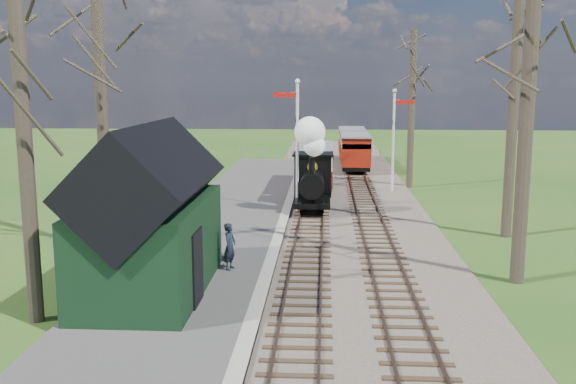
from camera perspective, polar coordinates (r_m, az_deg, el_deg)
name	(u,v)px	position (r m, az deg, el deg)	size (l,w,h in m)	color
ground	(297,360)	(14.65, 0.76, -14.74)	(140.00, 140.00, 0.00)	#25541A
distant_hills	(331,262)	(80.83, 3.82, -6.27)	(114.40, 48.00, 22.02)	#385B23
ballast_bed	(338,191)	(35.84, 4.44, 0.05)	(8.00, 60.00, 0.10)	brown
track_near	(314,190)	(35.83, 2.36, 0.14)	(1.60, 60.00, 0.15)	brown
track_far	(361,191)	(35.88, 6.52, 0.10)	(1.60, 60.00, 0.15)	brown
platform	(231,220)	(28.27, -5.05, -2.49)	(5.00, 44.00, 0.20)	#474442
coping_strip	(284,220)	(28.02, -0.39, -2.55)	(0.40, 44.00, 0.21)	#B2AD9E
station_shed	(150,220)	(18.40, -12.14, -2.41)	(3.25, 6.30, 4.78)	black
semaphore_near	(296,136)	(29.46, 0.70, 4.98)	(1.22, 0.24, 6.22)	silver
semaphore_far	(395,133)	(35.63, 9.48, 5.24)	(1.22, 0.24, 5.72)	silver
bare_trees	(346,106)	(23.45, 5.21, 7.59)	(15.51, 22.39, 12.00)	#382D23
fence_line	(322,155)	(49.63, 3.00, 3.35)	(12.60, 0.08, 1.00)	slate
locomotive	(312,170)	(29.94, 2.17, 1.98)	(1.76, 4.10, 4.39)	black
coach	(315,165)	(36.02, 2.39, 2.43)	(2.05, 7.02, 2.15)	black
red_carriage_a	(355,151)	(43.75, 5.98, 3.62)	(1.98, 4.89, 2.08)	black
red_carriage_b	(352,144)	(49.22, 5.70, 4.31)	(1.98, 4.89, 2.08)	black
sign_board	(230,246)	(21.50, -5.16, -4.77)	(0.25, 0.67, 0.99)	#0E432F
bench	(200,261)	(20.18, -7.86, -6.13)	(0.55, 1.47, 0.82)	#4F371C
person	(230,246)	(20.41, -5.19, -4.84)	(0.55, 0.36, 1.50)	black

